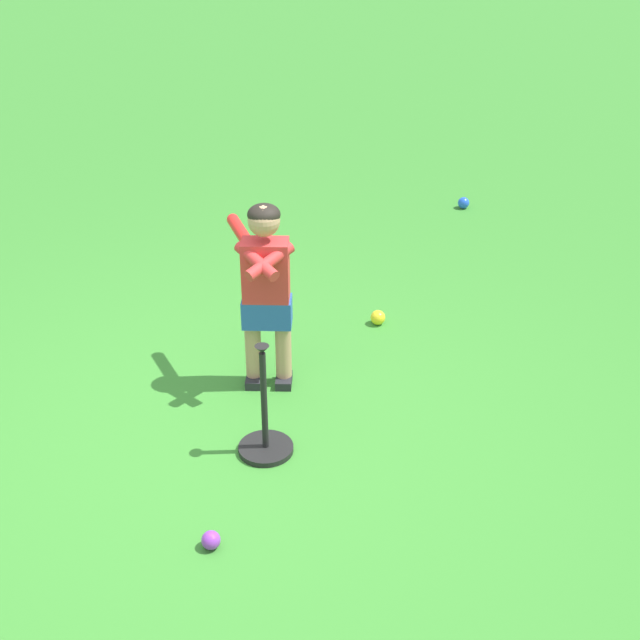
{
  "coord_description": "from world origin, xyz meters",
  "views": [
    {
      "loc": [
        3.26,
        1.39,
        2.67
      ],
      "look_at": [
        -0.6,
        0.37,
        0.45
      ],
      "focal_mm": 47.49,
      "sensor_mm": 36.0,
      "label": 1
    }
  ],
  "objects_px": {
    "play_ball_far_left": "(464,203)",
    "play_ball_near_batter": "(378,317)",
    "child_batter": "(265,280)",
    "batting_tee": "(265,434)",
    "play_ball_center_lawn": "(211,540)"
  },
  "relations": [
    {
      "from": "play_ball_center_lawn",
      "to": "play_ball_near_batter",
      "type": "xyz_separation_m",
      "value": [
        -2.15,
        0.31,
        0.01
      ]
    },
    {
      "from": "child_batter",
      "to": "batting_tee",
      "type": "xyz_separation_m",
      "value": [
        0.61,
        0.18,
        -0.55
      ]
    },
    {
      "from": "play_ball_far_left",
      "to": "play_ball_center_lawn",
      "type": "height_order",
      "value": "play_ball_far_left"
    },
    {
      "from": "child_batter",
      "to": "play_ball_far_left",
      "type": "xyz_separation_m",
      "value": [
        -2.99,
        0.78,
        -0.6
      ]
    },
    {
      "from": "play_ball_near_batter",
      "to": "child_batter",
      "type": "bearing_deg",
      "value": -29.81
    },
    {
      "from": "play_ball_far_left",
      "to": "play_ball_near_batter",
      "type": "height_order",
      "value": "play_ball_far_left"
    },
    {
      "from": "child_batter",
      "to": "batting_tee",
      "type": "height_order",
      "value": "child_batter"
    },
    {
      "from": "batting_tee",
      "to": "play_ball_near_batter",
      "type": "bearing_deg",
      "value": 168.64
    },
    {
      "from": "play_ball_far_left",
      "to": "batting_tee",
      "type": "relative_size",
      "value": 0.16
    },
    {
      "from": "play_ball_far_left",
      "to": "batting_tee",
      "type": "xyz_separation_m",
      "value": [
        3.6,
        -0.59,
        0.06
      ]
    },
    {
      "from": "play_ball_far_left",
      "to": "batting_tee",
      "type": "height_order",
      "value": "batting_tee"
    },
    {
      "from": "child_batter",
      "to": "batting_tee",
      "type": "distance_m",
      "value": 0.84
    },
    {
      "from": "play_ball_far_left",
      "to": "child_batter",
      "type": "bearing_deg",
      "value": -14.6
    },
    {
      "from": "play_ball_far_left",
      "to": "play_ball_center_lawn",
      "type": "bearing_deg",
      "value": -8.11
    },
    {
      "from": "child_batter",
      "to": "play_ball_near_batter",
      "type": "xyz_separation_m",
      "value": [
        -0.83,
        0.47,
        -0.6
      ]
    }
  ]
}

